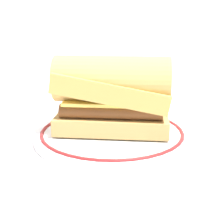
{
  "coord_description": "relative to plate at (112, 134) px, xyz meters",
  "views": [
    {
      "loc": [
        -0.03,
        -0.47,
        0.2
      ],
      "look_at": [
        -0.01,
        0.04,
        0.04
      ],
      "focal_mm": 52.91,
      "sensor_mm": 36.0,
      "label": 1
    }
  ],
  "objects": [
    {
      "name": "ground_plane",
      "position": [
        0.01,
        -0.04,
        -0.01
      ],
      "size": [
        1.5,
        1.5,
        0.0
      ],
      "primitive_type": "plane",
      "color": "white"
    },
    {
      "name": "sausage_sandwich",
      "position": [
        0.0,
        0.0,
        0.07
      ],
      "size": [
        0.19,
        0.11,
        0.12
      ],
      "rotation": [
        0.0,
        0.0,
        -0.14
      ],
      "color": "tan",
      "rests_on": "plate"
    },
    {
      "name": "salt_shaker",
      "position": [
        0.03,
        0.18,
        0.03
      ],
      "size": [
        0.03,
        0.03,
        0.07
      ],
      "color": "white",
      "rests_on": "ground_plane"
    },
    {
      "name": "plate",
      "position": [
        0.0,
        0.0,
        0.0
      ],
      "size": [
        0.25,
        0.25,
        0.01
      ],
      "color": "white",
      "rests_on": "ground_plane"
    }
  ]
}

